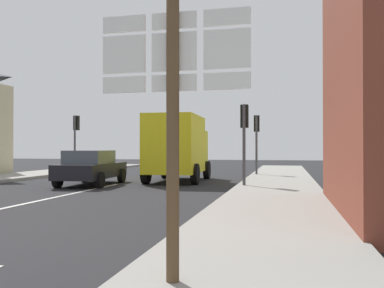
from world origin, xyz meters
name	(u,v)px	position (x,y,z in m)	size (l,w,h in m)	color
ground_plane	(96,189)	(0.00, 10.00, 0.00)	(80.00, 80.00, 0.00)	#232326
sidewalk_right	(275,198)	(6.83, 8.00, 0.07)	(3.12, 44.00, 0.14)	gray
lane_centre_stripe	(34,202)	(0.00, 6.00, 0.01)	(0.16, 12.00, 0.01)	silver
sedan_far	(91,167)	(-0.91, 11.44, 0.76)	(2.22, 4.32, 1.47)	black
delivery_truck	(178,146)	(2.18, 14.11, 1.65)	(2.64, 5.08, 3.05)	yellow
route_sign_post	(173,108)	(5.97, -0.41, 2.00)	(1.66, 0.14, 3.20)	brown
traffic_light_far_right	(257,131)	(5.57, 18.34, 2.50)	(0.30, 0.49, 3.38)	#47474C
traffic_light_near_right	(244,126)	(5.57, 11.45, 2.42)	(0.30, 0.49, 3.26)	#47474C
traffic_light_far_left	(76,131)	(-5.57, 18.71, 2.65)	(0.30, 0.49, 3.58)	#47474C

